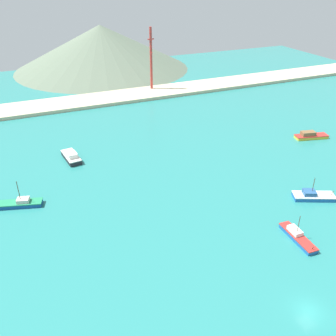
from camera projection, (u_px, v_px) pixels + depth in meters
ground at (211, 206)px, 78.99m from camera, size 260.00×280.00×0.50m
fishing_boat_0 at (19, 203)px, 78.36m from camera, size 10.47×5.32×6.10m
fishing_boat_3 at (71, 157)px, 96.87m from camera, size 4.17×8.89×2.52m
fishing_boat_5 at (313, 196)px, 80.87m from camera, size 9.44×6.63×5.30m
fishing_boat_6 at (297, 236)px, 68.87m from camera, size 2.76×9.14×5.08m
fishing_boat_7 at (310, 136)px, 109.18m from camera, size 10.24×5.19×2.18m
beach_strip at (112, 98)px, 141.02m from camera, size 247.00×14.84×1.20m
hill_central at (101, 47)px, 178.80m from camera, size 84.81×84.81×20.62m
radio_tower at (151, 60)px, 144.33m from camera, size 2.50×2.00×24.96m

